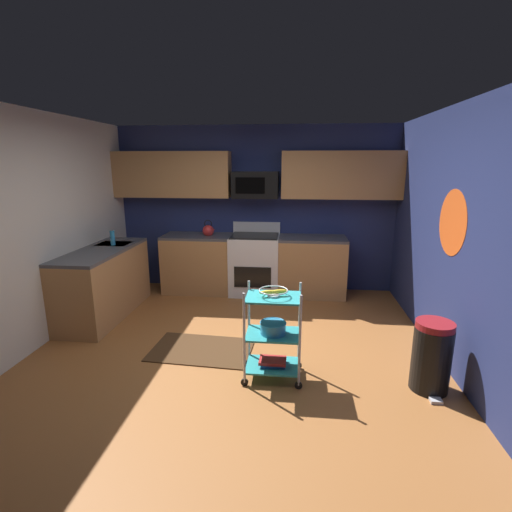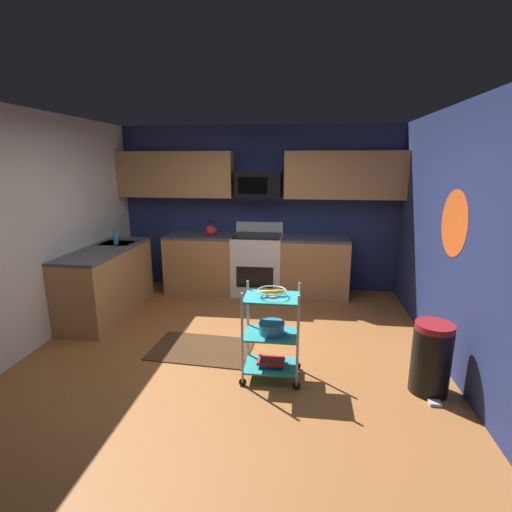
{
  "view_description": "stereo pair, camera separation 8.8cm",
  "coord_description": "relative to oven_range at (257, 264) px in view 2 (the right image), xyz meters",
  "views": [
    {
      "loc": [
        0.64,
        -3.67,
        2.03
      ],
      "look_at": [
        0.23,
        0.29,
        1.05
      ],
      "focal_mm": 26.66,
      "sensor_mm": 36.0,
      "label": 1
    },
    {
      "loc": [
        0.73,
        -3.66,
        2.03
      ],
      "look_at": [
        0.23,
        0.29,
        1.05
      ],
      "focal_mm": 26.66,
      "sensor_mm": 36.0,
      "label": 2
    }
  ],
  "objects": [
    {
      "name": "microwave",
      "position": [
        -0.0,
        0.1,
        1.22
      ],
      "size": [
        0.7,
        0.39,
        0.4
      ],
      "color": "black"
    },
    {
      "name": "mixing_bowl_large",
      "position": [
        0.44,
        -2.46,
        0.04
      ],
      "size": [
        0.25,
        0.25,
        0.11
      ],
      "color": "#338CBF",
      "rests_on": "rolling_cart"
    },
    {
      "name": "wall_back",
      "position": [
        -0.02,
        0.33,
        0.82
      ],
      "size": [
        4.52,
        0.06,
        2.6
      ],
      "primitive_type": "cube",
      "color": "navy",
      "rests_on": "ground"
    },
    {
      "name": "book_stack",
      "position": [
        0.44,
        -2.46,
        -0.32
      ],
      "size": [
        0.26,
        0.18,
        0.06
      ],
      "color": "#1E4C8C",
      "rests_on": "rolling_cart"
    },
    {
      "name": "oven_range",
      "position": [
        0.0,
        0.0,
        0.0
      ],
      "size": [
        0.76,
        0.65,
        1.1
      ],
      "color": "white",
      "rests_on": "ground"
    },
    {
      "name": "wall_right",
      "position": [
        2.21,
        -2.1,
        0.82
      ],
      "size": [
        0.06,
        4.8,
        2.6
      ],
      "primitive_type": "cube",
      "color": "navy",
      "rests_on": "ground"
    },
    {
      "name": "floor_rug",
      "position": [
        -0.38,
        -2.0,
        -0.47
      ],
      "size": [
        1.14,
        0.76,
        0.01
      ],
      "primitive_type": "cube",
      "rotation": [
        0.0,
        0.0,
        -0.06
      ],
      "color": "#472D19",
      "rests_on": "ground"
    },
    {
      "name": "counter_run",
      "position": [
        -0.73,
        -0.42,
        -0.01
      ],
      "size": [
        3.63,
        2.25,
        0.92
      ],
      "color": "#B27F4C",
      "rests_on": "ground"
    },
    {
      "name": "floor",
      "position": [
        -0.02,
        -2.1,
        -0.5
      ],
      "size": [
        4.4,
        4.8,
        0.04
      ],
      "primitive_type": "cube",
      "color": "#995B2D",
      "rests_on": "ground"
    },
    {
      "name": "wall_flower_decal",
      "position": [
        2.18,
        -1.84,
        0.97
      ],
      "size": [
        0.0,
        0.67,
        0.67
      ],
      "primitive_type": "cylinder",
      "rotation": [
        0.0,
        1.57,
        0.0
      ],
      "color": "#E5591E"
    },
    {
      "name": "trash_can",
      "position": [
        1.88,
        -2.51,
        -0.15
      ],
      "size": [
        0.34,
        0.42,
        0.66
      ],
      "color": "black",
      "rests_on": "ground"
    },
    {
      "name": "dish_soap_bottle",
      "position": [
        -1.89,
        -0.86,
        0.54
      ],
      "size": [
        0.06,
        0.06,
        0.2
      ],
      "primitive_type": "cylinder",
      "color": "#2D8CBF",
      "rests_on": "counter_run"
    },
    {
      "name": "fruit_bowl",
      "position": [
        0.44,
        -2.46,
        0.4
      ],
      "size": [
        0.27,
        0.27,
        0.07
      ],
      "color": "silver",
      "rests_on": "rolling_cart"
    },
    {
      "name": "rolling_cart",
      "position": [
        0.44,
        -2.46,
        -0.03
      ],
      "size": [
        0.57,
        0.38,
        0.91
      ],
      "color": "silver",
      "rests_on": "ground"
    },
    {
      "name": "wall_left",
      "position": [
        -2.25,
        -2.1,
        0.82
      ],
      "size": [
        0.06,
        4.8,
        2.6
      ],
      "primitive_type": "cube",
      "color": "silver",
      "rests_on": "ground"
    },
    {
      "name": "kettle",
      "position": [
        -0.73,
        -0.0,
        0.52
      ],
      "size": [
        0.21,
        0.18,
        0.26
      ],
      "color": "red",
      "rests_on": "counter_run"
    },
    {
      "name": "upper_cabinets",
      "position": [
        -0.03,
        0.13,
        1.37
      ],
      "size": [
        4.4,
        0.33,
        0.7
      ],
      "color": "#B27F4C"
    }
  ]
}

